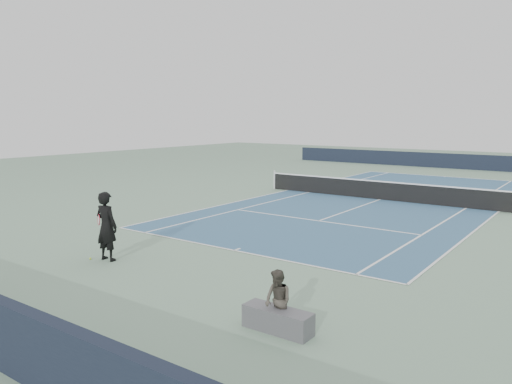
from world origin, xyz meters
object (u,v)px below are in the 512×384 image
Objects in this scene: tennis_net at (380,190)px; tennis_ball at (90,259)px; spectator_bench at (278,310)px; tennis_player at (106,226)px.

tennis_ball is (-2.83, -15.11, -0.47)m from tennis_net.
spectator_bench is (7.17, -0.90, 0.40)m from tennis_ball.
tennis_net is 15.38m from tennis_ball.
tennis_player is at bearing 170.04° from spectator_bench.
tennis_player is 1.36× the size of spectator_bench.
tennis_player is 32.75× the size of tennis_ball.
tennis_net is 15.04m from tennis_player.
tennis_ball is at bearing -100.61° from tennis_net.
tennis_net is 16.59m from spectator_bench.
tennis_ball is (-0.46, -0.28, -0.98)m from tennis_player.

